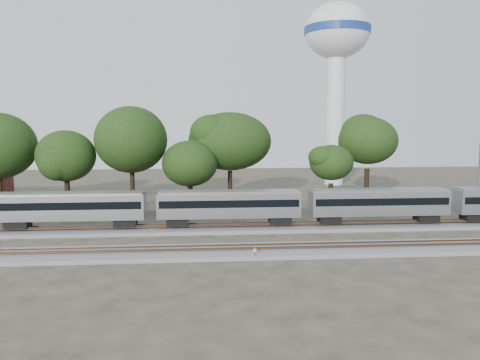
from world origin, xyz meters
name	(u,v)px	position (x,y,z in m)	size (l,w,h in m)	color
ground	(187,244)	(0.00, 0.00, 0.00)	(160.00, 160.00, 0.00)	#383328
track_far	(188,229)	(0.00, 6.00, 0.21)	(160.00, 5.00, 0.73)	slate
track_near	(185,253)	(0.00, -4.00, 0.21)	(160.00, 5.00, 0.73)	slate
train	(306,203)	(13.71, 6.00, 3.06)	(103.15, 2.94, 4.33)	#B5B8BD
switch_stand_red	(255,251)	(6.41, -5.87, 0.72)	(0.36, 0.07, 1.13)	#512D19
switch_stand_white	(255,253)	(6.37, -6.03, 0.62)	(0.31, 0.06, 0.98)	#512D19
switch_lever	(267,257)	(7.46, -5.99, 0.15)	(0.50, 0.30, 0.30)	#512D19
water_tower	(337,51)	(28.13, 45.02, 26.39)	(12.87, 12.87, 35.63)	silver
tree_2	(66,156)	(-17.38, 19.93, 7.73)	(7.88, 7.88, 11.10)	black
tree_3	(131,140)	(-8.46, 21.01, 9.95)	(10.12, 10.12, 14.27)	black
tree_4	(190,164)	(-0.10, 19.05, 6.61)	(6.75, 6.75, 9.52)	black
tree_5	(230,141)	(5.81, 22.79, 9.59)	(9.76, 9.76, 13.76)	black
tree_6	(331,163)	(20.29, 19.04, 6.61)	(6.74, 6.74, 9.51)	black
tree_7	(368,141)	(27.53, 24.32, 9.58)	(9.75, 9.75, 13.74)	black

